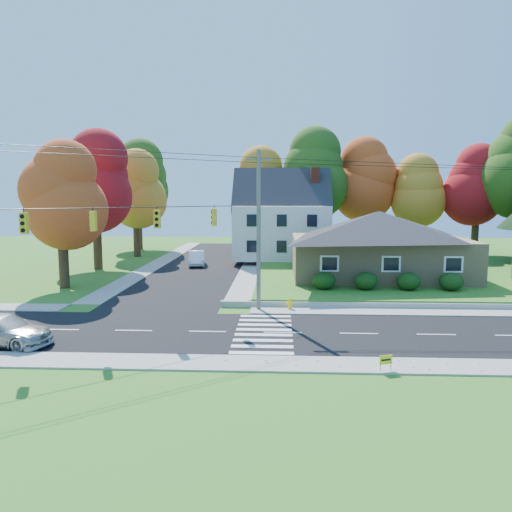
% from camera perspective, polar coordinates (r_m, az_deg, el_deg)
% --- Properties ---
extents(ground, '(120.00, 120.00, 0.00)m').
position_cam_1_polar(ground, '(26.71, 3.06, -8.76)').
color(ground, '#3D7923').
extents(road_main, '(90.00, 8.00, 0.02)m').
position_cam_1_polar(road_main, '(26.70, 3.06, -8.74)').
color(road_main, black).
rests_on(road_main, ground).
extents(road_cross, '(8.00, 44.00, 0.02)m').
position_cam_1_polar(road_cross, '(52.79, -5.79, -0.89)').
color(road_cross, black).
rests_on(road_cross, ground).
extents(sidewalk_north, '(90.00, 2.00, 0.08)m').
position_cam_1_polar(sidewalk_north, '(31.54, 3.02, -6.22)').
color(sidewalk_north, '#9C9A90').
rests_on(sidewalk_north, ground).
extents(sidewalk_south, '(90.00, 2.00, 0.08)m').
position_cam_1_polar(sidewalk_south, '(21.92, 3.13, -12.22)').
color(sidewalk_south, '#9C9A90').
rests_on(sidewalk_south, ground).
extents(lawn, '(30.00, 30.00, 0.50)m').
position_cam_1_polar(lawn, '(49.02, 18.32, -1.55)').
color(lawn, '#3D7923').
rests_on(lawn, ground).
extents(ranch_house, '(14.60, 10.60, 5.40)m').
position_cam_1_polar(ranch_house, '(42.68, 13.79, 1.46)').
color(ranch_house, tan).
rests_on(ranch_house, lawn).
extents(colonial_house, '(10.40, 8.40, 9.60)m').
position_cam_1_polar(colonial_house, '(53.76, 2.99, 4.17)').
color(colonial_house, silver).
rests_on(colonial_house, lawn).
extents(hedge_row, '(10.70, 1.70, 1.27)m').
position_cam_1_polar(hedge_row, '(36.83, 14.76, -2.77)').
color(hedge_row, '#163A10').
rests_on(hedge_row, lawn).
extents(traffic_infrastructure, '(38.10, 10.66, 10.00)m').
position_cam_1_polar(traffic_infrastructure, '(27.13, 2.80, 2.55)').
color(traffic_infrastructure, '#666059').
rests_on(traffic_infrastructure, ground).
extents(tree_lot_0, '(6.72, 6.72, 12.51)m').
position_cam_1_polar(tree_lot_0, '(59.73, 1.02, 8.04)').
color(tree_lot_0, '#3F2A19').
rests_on(tree_lot_0, lawn).
extents(tree_lot_1, '(7.84, 7.84, 14.60)m').
position_cam_1_polar(tree_lot_1, '(58.89, 6.91, 9.28)').
color(tree_lot_1, '#3F2A19').
rests_on(tree_lot_1, lawn).
extents(tree_lot_2, '(7.28, 7.28, 13.56)m').
position_cam_1_polar(tree_lot_2, '(60.58, 12.57, 8.48)').
color(tree_lot_2, '#3F2A19').
rests_on(tree_lot_2, lawn).
extents(tree_lot_3, '(6.16, 6.16, 11.47)m').
position_cam_1_polar(tree_lot_3, '(60.89, 18.31, 7.05)').
color(tree_lot_3, '#3F2A19').
rests_on(tree_lot_3, lawn).
extents(tree_lot_4, '(6.72, 6.72, 12.51)m').
position_cam_1_polar(tree_lot_4, '(61.82, 23.99, 7.41)').
color(tree_lot_4, '#3F2A19').
rests_on(tree_lot_4, lawn).
extents(tree_west_0, '(6.16, 6.16, 11.47)m').
position_cam_1_polar(tree_west_0, '(41.28, -21.43, 6.40)').
color(tree_west_0, '#3F2A19').
rests_on(tree_west_0, ground).
extents(tree_west_1, '(7.28, 7.28, 13.56)m').
position_cam_1_polar(tree_west_1, '(50.93, -17.91, 8.05)').
color(tree_west_1, '#3F2A19').
rests_on(tree_west_1, ground).
extents(tree_west_2, '(6.72, 6.72, 12.51)m').
position_cam_1_polar(tree_west_2, '(60.10, -13.61, 7.36)').
color(tree_west_2, '#3F2A19').
rests_on(tree_west_2, ground).
extents(tree_west_3, '(7.84, 7.84, 14.60)m').
position_cam_1_polar(tree_west_3, '(68.37, -13.37, 8.40)').
color(tree_west_3, '#3F2A19').
rests_on(tree_west_3, ground).
extents(silver_sedan, '(5.33, 3.05, 1.46)m').
position_cam_1_polar(silver_sedan, '(27.30, -26.98, -7.56)').
color(silver_sedan, '#B2B2B2').
rests_on(silver_sedan, road_main).
extents(white_car, '(2.28, 4.72, 1.49)m').
position_cam_1_polar(white_car, '(51.55, -6.81, -0.25)').
color(white_car, white).
rests_on(white_car, road_cross).
extents(fire_hydrant, '(0.44, 0.34, 0.77)m').
position_cam_1_polar(fire_hydrant, '(31.78, 3.88, -5.51)').
color(fire_hydrant, '#FFE406').
rests_on(fire_hydrant, ground).
extents(yard_sign, '(0.55, 0.23, 0.72)m').
position_cam_1_polar(yard_sign, '(21.56, 14.62, -11.45)').
color(yard_sign, black).
rests_on(yard_sign, ground).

